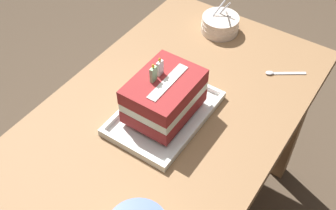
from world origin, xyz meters
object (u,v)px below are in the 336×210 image
at_px(bowl_stack, 220,24).
at_px(serving_spoon_near_tray, 278,73).
at_px(foil_tray, 165,114).
at_px(birthday_cake, 164,96).

distance_m(bowl_stack, serving_spoon_near_tray, 0.28).
xyz_separation_m(foil_tray, birthday_cake, (0.00, 0.00, 0.08)).
distance_m(foil_tray, serving_spoon_near_tray, 0.41).
bearing_deg(foil_tray, bowl_stack, 8.51).
relative_size(foil_tray, birthday_cake, 1.56).
bearing_deg(birthday_cake, serving_spoon_near_tray, -29.62).
bearing_deg(bowl_stack, birthday_cake, -171.50).
distance_m(foil_tray, birthday_cake, 0.08).
relative_size(foil_tray, serving_spoon_near_tray, 2.83).
xyz_separation_m(bowl_stack, serving_spoon_near_tray, (-0.10, -0.27, -0.03)).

